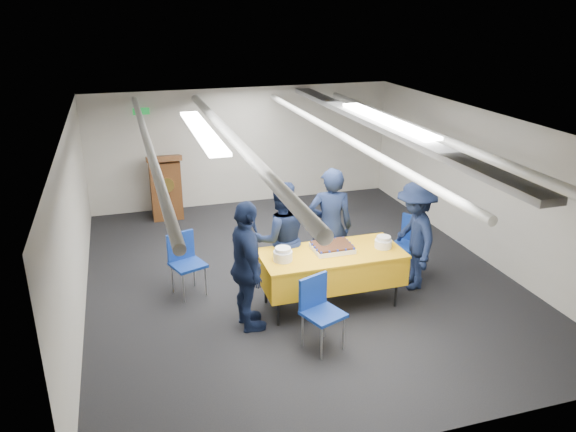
# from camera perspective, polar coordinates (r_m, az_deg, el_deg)

# --- Properties ---
(ground) EXTENTS (7.00, 7.00, 0.00)m
(ground) POSITION_cam_1_polar(r_m,az_deg,el_deg) (8.42, 0.95, -6.08)
(ground) COLOR black
(ground) RESTS_ON ground
(room_shell) EXTENTS (6.00, 7.00, 2.30)m
(room_shell) POSITION_cam_1_polar(r_m,az_deg,el_deg) (8.17, 0.78, 6.68)
(room_shell) COLOR beige
(room_shell) RESTS_ON ground
(serving_table) EXTENTS (1.87, 0.84, 0.77)m
(serving_table) POSITION_cam_1_polar(r_m,az_deg,el_deg) (7.43, 4.41, -5.17)
(serving_table) COLOR black
(serving_table) RESTS_ON ground
(sheet_cake) EXTENTS (0.53, 0.41, 0.09)m
(sheet_cake) POSITION_cam_1_polar(r_m,az_deg,el_deg) (7.38, 4.52, -3.18)
(sheet_cake) COLOR white
(sheet_cake) RESTS_ON serving_table
(plate_stack_left) EXTENTS (0.24, 0.24, 0.17)m
(plate_stack_left) POSITION_cam_1_polar(r_m,az_deg,el_deg) (7.06, -0.53, -3.94)
(plate_stack_left) COLOR white
(plate_stack_left) RESTS_ON serving_table
(plate_stack_right) EXTENTS (0.23, 0.23, 0.16)m
(plate_stack_right) POSITION_cam_1_polar(r_m,az_deg,el_deg) (7.54, 9.66, -2.65)
(plate_stack_right) COLOR white
(plate_stack_right) RESTS_ON serving_table
(podium) EXTENTS (0.62, 0.53, 1.25)m
(podium) POSITION_cam_1_polar(r_m,az_deg,el_deg) (10.70, -12.32, 2.98)
(podium) COLOR brown
(podium) RESTS_ON ground
(chair_near) EXTENTS (0.54, 0.54, 0.87)m
(chair_near) POSITION_cam_1_polar(r_m,az_deg,el_deg) (6.59, 3.14, -9.03)
(chair_near) COLOR gray
(chair_near) RESTS_ON ground
(chair_right) EXTENTS (0.58, 0.58, 0.87)m
(chair_right) POSITION_cam_1_polar(r_m,az_deg,el_deg) (8.52, 12.27, -2.30)
(chair_right) COLOR gray
(chair_right) RESTS_ON ground
(chair_left) EXTENTS (0.54, 0.54, 0.87)m
(chair_left) POSITION_cam_1_polar(r_m,az_deg,el_deg) (7.87, -10.45, -4.15)
(chair_left) COLOR gray
(chair_left) RESTS_ON ground
(sailor_a) EXTENTS (0.72, 0.56, 1.73)m
(sailor_a) POSITION_cam_1_polar(r_m,az_deg,el_deg) (7.90, 4.31, -1.12)
(sailor_a) COLOR black
(sailor_a) RESTS_ON ground
(sailor_b) EXTENTS (0.80, 0.63, 1.62)m
(sailor_b) POSITION_cam_1_polar(r_m,az_deg,el_deg) (7.63, -0.75, -2.32)
(sailor_b) COLOR black
(sailor_b) RESTS_ON ground
(sailor_c) EXTENTS (0.44, 0.99, 1.66)m
(sailor_c) POSITION_cam_1_polar(r_m,az_deg,el_deg) (6.81, -4.17, -5.18)
(sailor_c) COLOR black
(sailor_c) RESTS_ON ground
(sailor_d) EXTENTS (0.71, 1.07, 1.55)m
(sailor_d) POSITION_cam_1_polar(r_m,az_deg,el_deg) (8.00, 12.72, -1.99)
(sailor_d) COLOR black
(sailor_d) RESTS_ON ground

